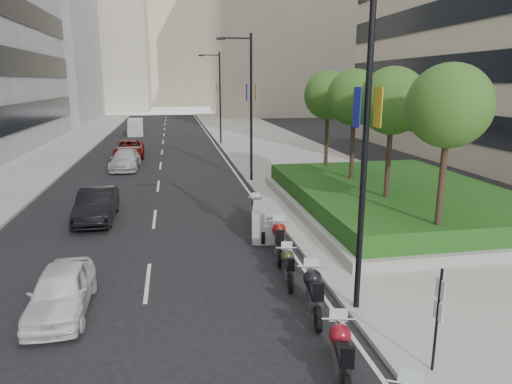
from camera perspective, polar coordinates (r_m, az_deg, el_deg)
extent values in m
plane|color=black|center=(11.67, -6.58, -18.71)|extent=(160.00, 160.00, 0.00)
cube|color=#9E9B93|center=(41.43, 3.00, 5.10)|extent=(10.00, 100.00, 0.15)
cube|color=#9E9B93|center=(41.92, -26.24, 3.81)|extent=(8.00, 100.00, 0.15)
cube|color=silver|center=(40.56, -4.33, 4.79)|extent=(0.12, 100.00, 0.01)
cube|color=silver|center=(40.35, -11.72, 4.50)|extent=(0.12, 100.00, 0.01)
cube|color=gray|center=(83.69, -28.16, 18.15)|extent=(22.00, 26.00, 30.00)
cube|color=#B7AD93|center=(93.38, 3.88, 20.87)|extent=(28.00, 24.00, 36.00)
cube|color=#B7AD93|center=(111.75, -20.45, 18.38)|extent=(26.00, 24.00, 34.00)
cube|color=#B7AD93|center=(130.50, -9.81, 19.09)|extent=(30.00, 24.00, 38.00)
cube|color=#9F9C94|center=(23.23, 16.93, -1.61)|extent=(10.00, 14.00, 0.40)
cube|color=#285117|center=(23.08, 17.03, -0.17)|extent=(9.40, 13.40, 0.80)
cylinder|color=#332319|center=(16.94, 22.09, 0.09)|extent=(0.22, 0.22, 4.00)
sphere|color=#2B5219|center=(16.55, 23.00, 9.90)|extent=(2.80, 2.80, 2.80)
cylinder|color=#332319|center=(20.34, 16.14, 2.70)|extent=(0.22, 0.22, 4.00)
sphere|color=#2B5219|center=(20.02, 16.69, 10.87)|extent=(2.80, 2.80, 2.80)
cylinder|color=#332319|center=(23.93, 11.91, 4.52)|extent=(0.22, 0.22, 4.00)
sphere|color=#2B5219|center=(23.65, 12.26, 11.47)|extent=(2.80, 2.80, 2.80)
cylinder|color=#332319|center=(27.63, 8.79, 5.85)|extent=(0.22, 0.22, 4.00)
sphere|color=#2B5219|center=(27.39, 9.01, 11.87)|extent=(2.80, 2.80, 2.80)
cylinder|color=black|center=(12.00, 13.46, 5.00)|extent=(0.16, 0.16, 9.00)
cube|color=gold|center=(12.01, 14.99, 10.20)|extent=(0.02, 0.45, 1.00)
cube|color=navy|center=(11.78, 12.49, 10.28)|extent=(0.02, 0.45, 1.00)
cylinder|color=black|center=(28.32, -0.60, 10.16)|extent=(0.16, 0.16, 9.00)
cylinder|color=black|center=(28.23, -2.53, 18.67)|extent=(1.80, 0.10, 0.10)
cube|color=black|center=(28.12, -4.44, 18.56)|extent=(0.50, 0.22, 0.14)
cube|color=gold|center=(28.32, -0.04, 12.39)|extent=(0.02, 0.45, 1.00)
cube|color=navy|center=(28.23, -1.18, 12.38)|extent=(0.02, 0.45, 1.00)
cylinder|color=black|center=(46.14, -4.50, 11.47)|extent=(0.16, 0.16, 9.00)
cylinder|color=black|center=(46.09, -5.76, 16.67)|extent=(1.80, 0.10, 0.10)
cube|color=black|center=(46.01, -6.93, 16.58)|extent=(0.50, 0.22, 0.14)
cube|color=gold|center=(46.14, -4.17, 12.84)|extent=(0.02, 0.45, 1.00)
cube|color=navy|center=(46.08, -4.88, 12.83)|extent=(0.02, 0.45, 1.00)
cylinder|color=black|center=(10.71, 21.65, -15.08)|extent=(0.06, 0.06, 2.50)
cube|color=silver|center=(10.37, 22.04, -11.18)|extent=(0.02, 0.32, 0.42)
cube|color=silver|center=(10.58, 21.79, -13.65)|extent=(0.02, 0.32, 0.42)
cylinder|color=silver|center=(8.90, 18.78, -21.80)|extent=(0.75, 0.38, 0.05)
cylinder|color=black|center=(11.26, 9.94, -18.24)|extent=(0.26, 0.64, 0.63)
cube|color=silver|center=(10.45, 10.62, -19.92)|extent=(0.49, 0.91, 0.43)
sphere|color=maroon|center=(10.53, 10.45, -17.16)|extent=(0.49, 0.49, 0.49)
cube|color=black|center=(10.02, 10.97, -19.33)|extent=(0.45, 0.81, 0.16)
cylinder|color=silver|center=(10.65, 10.30, -15.38)|extent=(0.74, 0.22, 0.05)
cylinder|color=black|center=(12.16, 7.77, -15.48)|extent=(0.24, 0.68, 0.67)
cylinder|color=black|center=(13.67, 6.70, -11.98)|extent=(0.24, 0.68, 0.67)
cube|color=silver|center=(12.78, 7.26, -13.01)|extent=(0.47, 0.96, 0.45)
sphere|color=black|center=(12.92, 7.09, -10.68)|extent=(0.52, 0.52, 0.52)
cube|color=black|center=(12.34, 7.51, -12.24)|extent=(0.43, 0.85, 0.17)
cylinder|color=silver|center=(13.09, 6.95, -9.21)|extent=(0.80, 0.19, 0.05)
cylinder|color=black|center=(14.08, 4.34, -11.37)|extent=(0.19, 0.57, 0.56)
cylinder|color=black|center=(15.39, 3.75, -9.11)|extent=(0.19, 0.57, 0.56)
cube|color=silver|center=(14.63, 4.06, -9.71)|extent=(0.38, 0.80, 0.38)
sphere|color=#312E1B|center=(14.77, 3.96, -8.04)|extent=(0.43, 0.43, 0.43)
cube|color=black|center=(14.27, 4.19, -9.08)|extent=(0.35, 0.71, 0.14)
cylinder|color=silver|center=(14.93, 3.87, -6.99)|extent=(0.67, 0.14, 0.05)
cylinder|color=black|center=(15.87, 2.99, -8.15)|extent=(0.26, 0.69, 0.68)
cylinder|color=black|center=(17.50, 2.80, -6.03)|extent=(0.26, 0.69, 0.68)
cube|color=silver|center=(16.57, 2.90, -6.50)|extent=(0.50, 0.97, 0.46)
sphere|color=maroon|center=(16.77, 2.88, -4.75)|extent=(0.52, 0.52, 0.52)
cube|color=black|center=(16.14, 2.95, -5.74)|extent=(0.46, 0.86, 0.17)
cylinder|color=silver|center=(16.98, 2.86, -3.67)|extent=(0.80, 0.21, 0.05)
cylinder|color=black|center=(17.96, 0.91, -5.56)|extent=(0.25, 0.65, 0.63)
cylinder|color=black|center=(19.52, 0.96, -3.97)|extent=(0.25, 0.65, 0.63)
cube|color=gray|center=(18.63, 0.94, -3.72)|extent=(1.29, 2.28, 1.28)
cylinder|color=black|center=(20.03, 0.19, -3.58)|extent=(0.19, 0.60, 0.59)
cylinder|color=black|center=(21.48, -0.04, -2.38)|extent=(0.19, 0.60, 0.59)
cube|color=silver|center=(20.66, 0.08, -2.57)|extent=(0.38, 0.83, 0.40)
sphere|color=#342D1D|center=(20.87, 0.03, -1.38)|extent=(0.45, 0.45, 0.45)
cube|color=black|center=(20.31, 0.12, -1.97)|extent=(0.35, 0.74, 0.15)
cylinder|color=silver|center=(21.06, -0.01, -0.65)|extent=(0.70, 0.14, 0.05)
imported|color=white|center=(13.86, -23.18, -11.30)|extent=(1.58, 3.78, 1.28)
imported|color=black|center=(22.08, -19.28, -1.55)|extent=(1.55, 4.43, 1.46)
imported|color=#B8B7BA|center=(34.55, -16.02, 3.90)|extent=(2.06, 4.80, 1.38)
imported|color=maroon|center=(39.86, -15.57, 5.21)|extent=(2.55, 5.23, 1.43)
cube|color=#B8B8BA|center=(56.68, -14.79, 7.85)|extent=(1.89, 4.50, 1.86)
cube|color=#B8B8BA|center=(55.06, -14.89, 7.22)|extent=(1.73, 1.14, 0.97)
cylinder|color=black|center=(55.22, -15.61, 7.01)|extent=(0.22, 0.62, 0.62)
cylinder|color=black|center=(55.11, -14.13, 7.08)|extent=(0.22, 0.62, 0.62)
cylinder|color=black|center=(58.20, -15.36, 7.34)|extent=(0.22, 0.62, 0.62)
cylinder|color=black|center=(58.09, -13.96, 7.41)|extent=(0.22, 0.62, 0.62)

